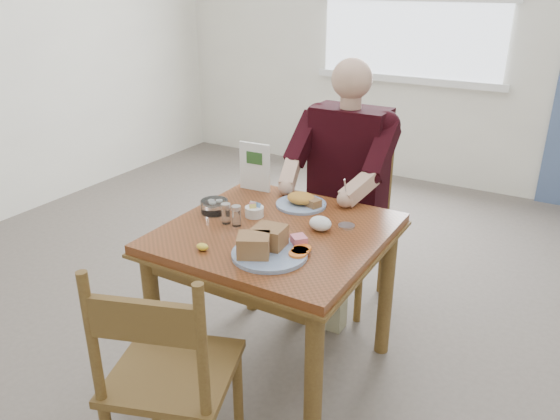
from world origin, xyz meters
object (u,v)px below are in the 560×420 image
Objects in this scene: near_plate at (267,246)px; far_plate at (302,201)px; table at (276,251)px; chair_far at (347,221)px; diner at (344,170)px; chair_near at (168,377)px.

near_plate is 1.23× the size of far_plate.
table is 2.41× the size of near_plate.
diner reaches higher than chair_far.
chair_far is 0.59m from far_plate.
chair_near reaches higher than near_plate.
table is 0.31m from far_plate.
table is at bearing -90.00° from chair_far.
far_plate is at bearing -92.48° from chair_far.
near_plate is at bearing -84.81° from chair_far.
diner is at bearing -89.99° from chair_far.
diner is at bearing 87.00° from far_plate.
table is 0.75m from chair_near.
far_plate is at bearing 94.53° from table.
chair_near reaches higher than far_plate.
chair_near is (0.00, -1.53, 0.00)m from chair_far.
chair_far reaches higher than far_plate.
far_plate is at bearing 102.79° from near_plate.
chair_far and chair_near have the same top height.
table is at bearing -85.47° from far_plate.
table is 0.73m from diner.
table is 0.81m from chair_far.
diner reaches higher than near_plate.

